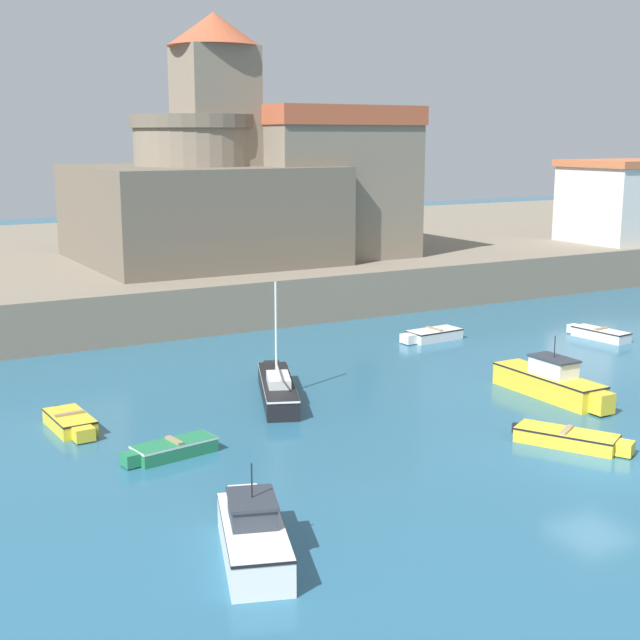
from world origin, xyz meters
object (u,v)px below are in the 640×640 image
at_px(dinghy_yellow_2, 71,422).
at_px(sailboat_black_3, 277,387).
at_px(church, 288,172).
at_px(dinghy_green_0, 172,449).
at_px(harbor_shed_mid_row, 627,200).
at_px(motorboat_white_4, 253,534).
at_px(motorboat_yellow_5, 551,382).
at_px(dinghy_white_7, 599,333).
at_px(dinghy_white_6, 432,334).
at_px(fortress, 199,205).
at_px(dinghy_yellow_1, 569,438).

height_order(dinghy_yellow_2, sailboat_black_3, sailboat_black_3).
bearing_deg(church, dinghy_green_0, -124.31).
relative_size(church, harbor_shed_mid_row, 1.72).
height_order(motorboat_white_4, church, church).
bearing_deg(motorboat_yellow_5, harbor_shed_mid_row, 37.60).
bearing_deg(dinghy_white_7, sailboat_black_3, -175.69).
relative_size(dinghy_white_6, fortress, 0.24).
xyz_separation_m(dinghy_yellow_2, fortress, (13.99, 22.13, 5.85)).
height_order(dinghy_yellow_1, dinghy_yellow_2, dinghy_yellow_2).
distance_m(dinghy_white_6, dinghy_white_7, 8.81).
distance_m(dinghy_yellow_1, motorboat_white_4, 13.12).
bearing_deg(dinghy_yellow_1, dinghy_green_0, 154.90).
relative_size(dinghy_yellow_1, dinghy_white_7, 1.08).
bearing_deg(dinghy_green_0, fortress, 66.07).
xyz_separation_m(dinghy_yellow_1, sailboat_black_3, (-6.21, 9.92, 0.20)).
relative_size(dinghy_yellow_2, church, 0.23).
distance_m(dinghy_yellow_2, motorboat_white_4, 12.30).
xyz_separation_m(church, harbor_shed_mid_row, (25.33, -6.58, -2.39)).
bearing_deg(dinghy_yellow_2, harbor_shed_mid_row, 19.24).
bearing_deg(church, dinghy_yellow_1, -100.71).
bearing_deg(dinghy_white_7, motorboat_white_4, -152.96).
height_order(dinghy_white_7, harbor_shed_mid_row, harbor_shed_mid_row).
bearing_deg(dinghy_yellow_1, church, 79.29).
relative_size(church, fortress, 1.05).
distance_m(sailboat_black_3, harbor_shed_mid_row, 41.42).
bearing_deg(motorboat_yellow_5, church, 84.79).
bearing_deg(sailboat_black_3, church, 61.50).
relative_size(dinghy_white_6, harbor_shed_mid_row, 0.40).
height_order(dinghy_white_6, dinghy_white_7, dinghy_white_6).
distance_m(motorboat_white_4, motorboat_yellow_5, 17.92).
relative_size(motorboat_white_4, fortress, 0.35).
bearing_deg(church, dinghy_yellow_2, -132.40).
xyz_separation_m(dinghy_yellow_2, church, (20.66, 22.63, 7.81)).
height_order(motorboat_yellow_5, harbor_shed_mid_row, harbor_shed_mid_row).
xyz_separation_m(dinghy_green_0, harbor_shed_mid_row, (43.77, 20.44, 5.44)).
distance_m(church, harbor_shed_mid_row, 26.28).
height_order(dinghy_yellow_2, dinghy_white_7, dinghy_yellow_2).
height_order(dinghy_yellow_2, church, church).
bearing_deg(dinghy_white_7, harbor_shed_mid_row, 39.29).
relative_size(dinghy_yellow_2, motorboat_yellow_5, 0.59).
distance_m(dinghy_white_6, harbor_shed_mid_row, 28.53).
xyz_separation_m(dinghy_yellow_1, church, (6.20, 32.76, 7.82)).
distance_m(motorboat_white_4, church, 40.46).
xyz_separation_m(motorboat_yellow_5, dinghy_white_7, (9.82, 6.69, -0.33)).
xyz_separation_m(dinghy_yellow_1, motorboat_white_4, (-12.95, -2.08, 0.31)).
relative_size(dinghy_yellow_2, motorboat_white_4, 0.68).
bearing_deg(dinghy_green_0, sailboat_black_3, 34.71).
relative_size(dinghy_yellow_1, fortress, 0.27).
height_order(dinghy_yellow_2, motorboat_white_4, motorboat_white_4).
relative_size(dinghy_yellow_1, church, 0.26).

